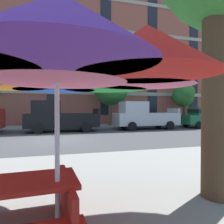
% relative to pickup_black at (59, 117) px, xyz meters
% --- Properties ---
extents(ground_plane, '(120.00, 120.00, 0.00)m').
position_rel_pickup_black_xyz_m(ground_plane, '(-0.41, -3.70, -1.03)').
color(ground_plane, '#424244').
extents(sidewalk_far, '(56.00, 3.60, 0.12)m').
position_rel_pickup_black_xyz_m(sidewalk_far, '(-0.41, 3.10, -0.97)').
color(sidewalk_far, gray).
rests_on(sidewalk_far, ground).
extents(apartment_building, '(46.91, 12.08, 19.20)m').
position_rel_pickup_black_xyz_m(apartment_building, '(-0.41, 11.29, 8.57)').
color(apartment_building, '#934C3D').
rests_on(apartment_building, ground).
extents(pickup_black, '(5.10, 2.12, 2.20)m').
position_rel_pickup_black_xyz_m(pickup_black, '(0.00, 0.00, 0.00)').
color(pickup_black, black).
rests_on(pickup_black, ground).
extents(pickup_silver, '(5.10, 2.12, 2.20)m').
position_rel_pickup_black_xyz_m(pickup_silver, '(6.55, 0.00, 0.00)').
color(pickup_silver, '#A8AAB2').
rests_on(pickup_silver, ground).
extents(sedan_green, '(4.40, 1.98, 1.78)m').
position_rel_pickup_black_xyz_m(sedan_green, '(12.43, -0.00, -0.08)').
color(sedan_green, '#195933').
rests_on(sedan_green, ground).
extents(street_tree_middle, '(3.29, 3.84, 5.44)m').
position_rel_pickup_black_xyz_m(street_tree_middle, '(4.65, 2.93, 2.72)').
color(street_tree_middle, brown).
rests_on(street_tree_middle, ground).
extents(street_tree_right, '(2.28, 2.47, 4.24)m').
position_rel_pickup_black_xyz_m(street_tree_right, '(12.83, 3.75, 2.02)').
color(street_tree_right, '#4C3823').
rests_on(street_tree_right, ground).
extents(patio_umbrella, '(3.72, 3.72, 2.56)m').
position_rel_pickup_black_xyz_m(patio_umbrella, '(-0.42, -12.70, 1.22)').
color(patio_umbrella, silver).
rests_on(patio_umbrella, ground).
extents(picnic_table, '(1.88, 1.61, 0.77)m').
position_rel_pickup_black_xyz_m(picnic_table, '(-1.06, -12.56, -0.54)').
color(picnic_table, red).
rests_on(picnic_table, ground).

